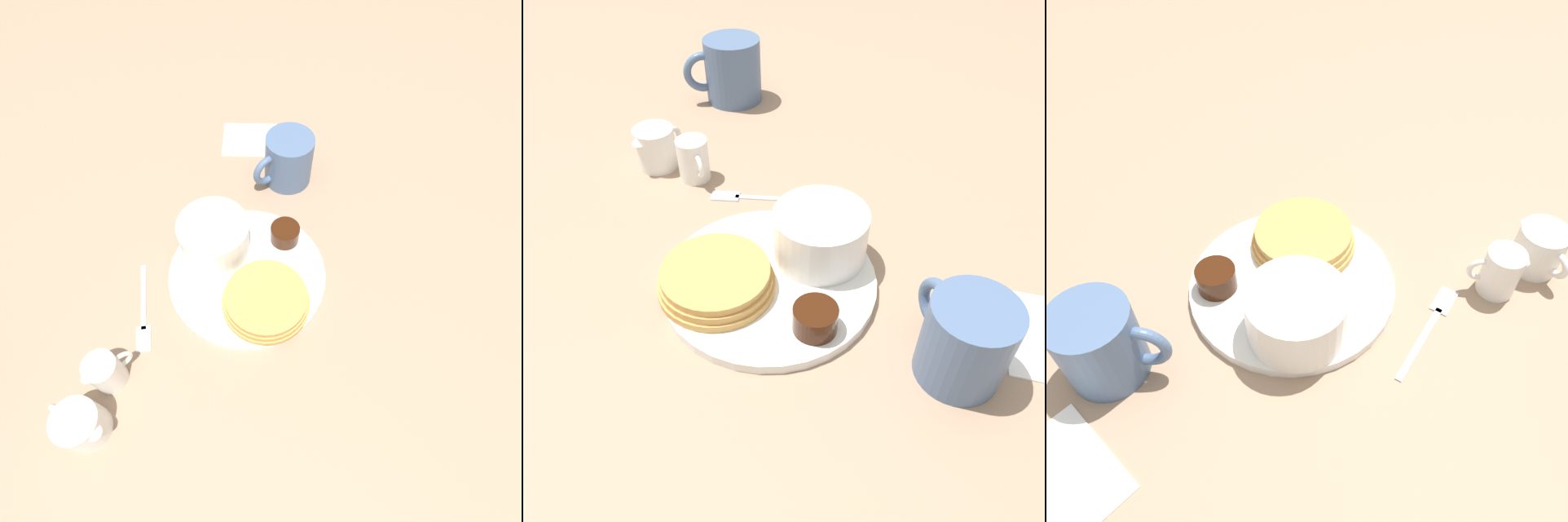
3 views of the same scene
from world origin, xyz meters
TOP-DOWN VIEW (x-y plane):
  - ground_plane at (0.00, 0.00)m, footprint 4.00×4.00m
  - plate at (0.00, 0.00)m, footprint 0.23×0.23m
  - pancake_stack at (0.02, -0.05)m, footprint 0.12×0.12m
  - bowl at (-0.04, 0.05)m, footprint 0.10×0.10m
  - syrup_cup at (0.07, 0.05)m, footprint 0.04×0.04m
  - butter_ramekin at (-0.04, 0.07)m, footprint 0.05×0.05m
  - coffee_mug at (0.10, 0.18)m, footprint 0.11×0.08m
  - creamer_pitcher_near at (-0.20, -0.12)m, footprint 0.06×0.04m
  - creamer_pitcher_far at (-0.23, -0.18)m, footprint 0.07×0.06m
  - fork at (-0.16, -0.04)m, footprint 0.02×0.14m
  - napkin at (0.05, 0.29)m, footprint 0.13×0.10m

SIDE VIEW (x-z plane):
  - ground_plane at x=0.00m, z-range 0.00..0.00m
  - fork at x=-0.16m, z-range 0.00..0.00m
  - napkin at x=0.05m, z-range 0.00..0.00m
  - plate at x=0.00m, z-range 0.00..0.01m
  - pancake_stack at x=0.02m, z-range 0.01..0.04m
  - syrup_cup at x=0.07m, z-range 0.01..0.04m
  - butter_ramekin at x=-0.04m, z-range 0.01..0.05m
  - creamer_pitcher_far at x=-0.23m, z-range 0.00..0.06m
  - creamer_pitcher_near at x=-0.20m, z-range 0.00..0.06m
  - bowl at x=-0.04m, z-range 0.01..0.07m
  - coffee_mug at x=0.10m, z-range 0.00..0.09m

